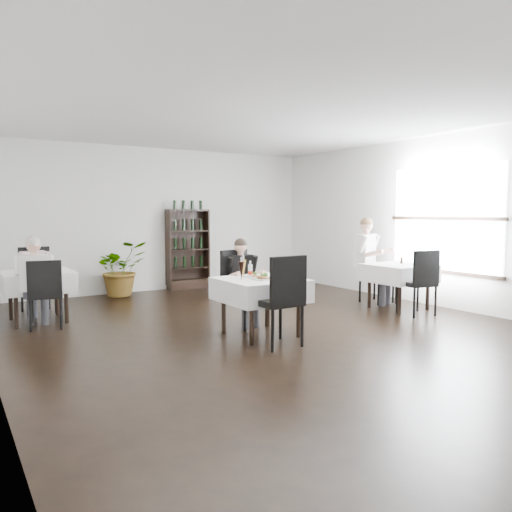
# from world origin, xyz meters

# --- Properties ---
(room_shell) EXTENTS (9.00, 9.00, 9.00)m
(room_shell) POSITION_xyz_m (0.00, 0.00, 1.50)
(room_shell) COLOR black
(room_shell) RESTS_ON ground
(window_right) EXTENTS (0.06, 2.30, 1.85)m
(window_right) POSITION_xyz_m (3.48, 0.00, 1.50)
(window_right) COLOR white
(window_right) RESTS_ON room_shell
(wine_shelf) EXTENTS (0.90, 0.28, 1.75)m
(wine_shelf) POSITION_xyz_m (0.60, 4.31, 0.85)
(wine_shelf) COLOR black
(wine_shelf) RESTS_ON ground
(main_table) EXTENTS (1.03, 1.03, 0.77)m
(main_table) POSITION_xyz_m (-0.30, 0.00, 0.62)
(main_table) COLOR black
(main_table) RESTS_ON ground
(left_table) EXTENTS (0.98, 0.98, 0.77)m
(left_table) POSITION_xyz_m (-2.70, 2.50, 0.62)
(left_table) COLOR black
(left_table) RESTS_ON ground
(right_table) EXTENTS (0.98, 0.98, 0.77)m
(right_table) POSITION_xyz_m (2.70, 0.30, 0.62)
(right_table) COLOR black
(right_table) RESTS_ON ground
(potted_tree) EXTENTS (1.08, 0.96, 1.09)m
(potted_tree) POSITION_xyz_m (-0.92, 4.16, 0.54)
(potted_tree) COLOR #295A1E
(potted_tree) RESTS_ON ground
(main_chair_far) EXTENTS (0.61, 0.62, 1.11)m
(main_chair_far) POSITION_xyz_m (-0.23, 0.64, 0.63)
(main_chair_far) COLOR black
(main_chair_far) RESTS_ON ground
(main_chair_near) EXTENTS (0.53, 0.54, 1.13)m
(main_chair_near) POSITION_xyz_m (-0.40, -0.63, 0.65)
(main_chair_near) COLOR black
(main_chair_near) RESTS_ON ground
(left_chair_far) EXTENTS (0.53, 0.53, 1.08)m
(left_chair_far) POSITION_xyz_m (-2.59, 3.33, 0.62)
(left_chair_far) COLOR black
(left_chair_far) RESTS_ON ground
(left_chair_near) EXTENTS (0.53, 0.54, 0.99)m
(left_chair_near) POSITION_xyz_m (-2.68, 1.91, 0.57)
(left_chair_near) COLOR black
(left_chair_near) RESTS_ON ground
(right_chair_far) EXTENTS (0.54, 0.54, 1.07)m
(right_chair_far) POSITION_xyz_m (2.84, 1.04, 0.61)
(right_chair_far) COLOR black
(right_chair_far) RESTS_ON ground
(right_chair_near) EXTENTS (0.56, 0.57, 1.06)m
(right_chair_near) POSITION_xyz_m (2.55, -0.29, 0.61)
(right_chair_near) COLOR black
(right_chair_near) RESTS_ON ground
(diner_main) EXTENTS (0.49, 0.50, 1.28)m
(diner_main) POSITION_xyz_m (-0.19, 0.65, 0.74)
(diner_main) COLOR #414249
(diner_main) RESTS_ON ground
(diner_left_far) EXTENTS (0.50, 0.51, 1.28)m
(diner_left_far) POSITION_xyz_m (-2.65, 3.07, 0.74)
(diner_left_far) COLOR #414249
(diner_left_far) RESTS_ON ground
(diner_left_near) EXTENTS (0.54, 0.57, 1.32)m
(diner_left_near) POSITION_xyz_m (-2.80, 1.99, 0.77)
(diner_left_near) COLOR #414249
(diner_left_near) RESTS_ON ground
(diner_right_far) EXTENTS (0.67, 0.72, 1.57)m
(diner_right_far) POSITION_xyz_m (2.64, 0.93, 0.91)
(diner_right_far) COLOR #414249
(diner_right_far) RESTS_ON ground
(plate_far) EXTENTS (0.28, 0.28, 0.07)m
(plate_far) POSITION_xyz_m (-0.30, 0.16, 0.79)
(plate_far) COLOR white
(plate_far) RESTS_ON main_table
(plate_near) EXTENTS (0.33, 0.33, 0.09)m
(plate_near) POSITION_xyz_m (-0.32, -0.11, 0.79)
(plate_near) COLOR white
(plate_near) RESTS_ON main_table
(pilsner_dark) EXTENTS (0.07, 0.07, 0.31)m
(pilsner_dark) POSITION_xyz_m (-0.62, -0.05, 0.90)
(pilsner_dark) COLOR black
(pilsner_dark) RESTS_ON main_table
(pilsner_lager) EXTENTS (0.07, 0.07, 0.31)m
(pilsner_lager) POSITION_xyz_m (-0.48, 0.15, 0.90)
(pilsner_lager) COLOR gold
(pilsner_lager) RESTS_ON main_table
(coke_bottle) EXTENTS (0.06, 0.06, 0.24)m
(coke_bottle) POSITION_xyz_m (-0.42, 0.06, 0.87)
(coke_bottle) COLOR silver
(coke_bottle) RESTS_ON main_table
(napkin_cutlery) EXTENTS (0.21, 0.18, 0.02)m
(napkin_cutlery) POSITION_xyz_m (-0.05, -0.17, 0.78)
(napkin_cutlery) COLOR black
(napkin_cutlery) RESTS_ON main_table
(pepper_mill) EXTENTS (0.05, 0.05, 0.11)m
(pepper_mill) POSITION_xyz_m (2.82, 0.35, 0.83)
(pepper_mill) COLOR black
(pepper_mill) RESTS_ON right_table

